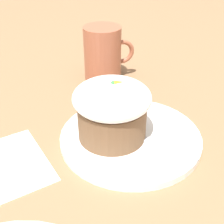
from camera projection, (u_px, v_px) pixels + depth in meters
The scene contains 5 objects.
ground_plane at pixel (130, 140), 0.46m from camera, with size 4.00×4.00×0.00m, color #846042.
dessert_plate at pixel (130, 137), 0.46m from camera, with size 0.21×0.21×0.01m.
carrot_cake at pixel (112, 109), 0.43m from camera, with size 0.11×0.11×0.09m.
spoon at pixel (133, 138), 0.44m from camera, with size 0.11×0.07×0.01m.
coffee_cup at pixel (103, 54), 0.60m from camera, with size 0.10×0.07×0.11m.
Camera 1 is at (-0.13, -0.34, 0.28)m, focal length 50.00 mm.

